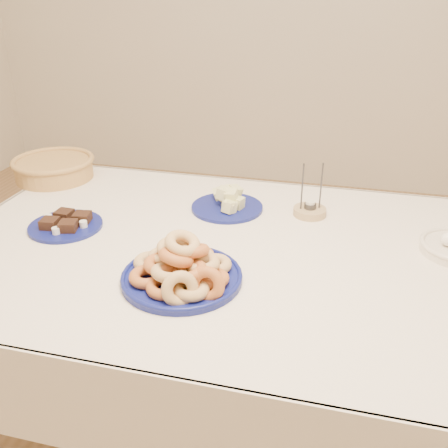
{
  "coord_description": "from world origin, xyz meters",
  "views": [
    {
      "loc": [
        0.31,
        -1.26,
        1.46
      ],
      "look_at": [
        0.0,
        -0.05,
        0.85
      ],
      "focal_mm": 40.0,
      "sensor_mm": 36.0,
      "label": 1
    }
  ],
  "objects_px": {
    "donut_platter": "(182,269)",
    "wicker_basket": "(54,167)",
    "brownie_plate": "(66,224)",
    "dining_table": "(228,277)",
    "melon_plate": "(228,203)",
    "candle_holder": "(310,210)"
  },
  "relations": [
    {
      "from": "donut_platter",
      "to": "candle_holder",
      "type": "distance_m",
      "value": 0.57
    },
    {
      "from": "melon_plate",
      "to": "wicker_basket",
      "type": "distance_m",
      "value": 0.75
    },
    {
      "from": "brownie_plate",
      "to": "candle_holder",
      "type": "xyz_separation_m",
      "value": [
        0.74,
        0.29,
        0.0
      ]
    },
    {
      "from": "donut_platter",
      "to": "brownie_plate",
      "type": "height_order",
      "value": "donut_platter"
    },
    {
      "from": "donut_platter",
      "to": "brownie_plate",
      "type": "bearing_deg",
      "value": 155.54
    },
    {
      "from": "melon_plate",
      "to": "wicker_basket",
      "type": "relative_size",
      "value": 0.76
    },
    {
      "from": "melon_plate",
      "to": "candle_holder",
      "type": "relative_size",
      "value": 1.67
    },
    {
      "from": "dining_table",
      "to": "wicker_basket",
      "type": "relative_size",
      "value": 4.25
    },
    {
      "from": "wicker_basket",
      "to": "donut_platter",
      "type": "bearing_deg",
      "value": -39.12
    },
    {
      "from": "donut_platter",
      "to": "melon_plate",
      "type": "height_order",
      "value": "donut_platter"
    },
    {
      "from": "wicker_basket",
      "to": "candle_holder",
      "type": "xyz_separation_m",
      "value": [
        1.01,
        -0.1,
        -0.03
      ]
    },
    {
      "from": "dining_table",
      "to": "melon_plate",
      "type": "bearing_deg",
      "value": 104.13
    },
    {
      "from": "donut_platter",
      "to": "melon_plate",
      "type": "bearing_deg",
      "value": 89.39
    },
    {
      "from": "dining_table",
      "to": "brownie_plate",
      "type": "bearing_deg",
      "value": -179.73
    },
    {
      "from": "brownie_plate",
      "to": "wicker_basket",
      "type": "distance_m",
      "value": 0.47
    },
    {
      "from": "dining_table",
      "to": "donut_platter",
      "type": "relative_size",
      "value": 4.04
    },
    {
      "from": "dining_table",
      "to": "brownie_plate",
      "type": "distance_m",
      "value": 0.54
    },
    {
      "from": "dining_table",
      "to": "donut_platter",
      "type": "xyz_separation_m",
      "value": [
        -0.07,
        -0.21,
        0.14
      ]
    },
    {
      "from": "donut_platter",
      "to": "wicker_basket",
      "type": "bearing_deg",
      "value": 140.88
    },
    {
      "from": "dining_table",
      "to": "candle_holder",
      "type": "relative_size",
      "value": 9.36
    },
    {
      "from": "dining_table",
      "to": "candle_holder",
      "type": "distance_m",
      "value": 0.37
    },
    {
      "from": "melon_plate",
      "to": "brownie_plate",
      "type": "bearing_deg",
      "value": -150.47
    }
  ]
}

